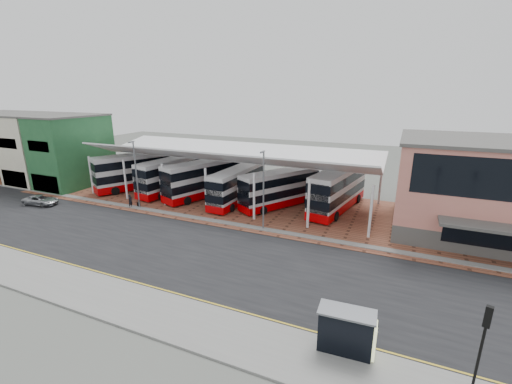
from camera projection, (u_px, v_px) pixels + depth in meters
ground at (215, 251)px, 29.96m from camera, size 140.00×140.00×0.00m
road at (209, 256)px, 29.08m from camera, size 120.00×14.00×0.02m
forecourt at (285, 209)px, 40.59m from camera, size 72.00×16.00×0.06m
sidewalk at (144, 308)px, 22.04m from camera, size 120.00×4.00×0.14m
north_kerb at (245, 226)px, 35.38m from camera, size 120.00×0.80×0.14m
yellow_line_near at (164, 293)px, 23.81m from camera, size 120.00×0.12×0.01m
yellow_line_far at (166, 290)px, 24.07m from camera, size 120.00×0.12×0.01m
canopy at (228, 155)px, 42.85m from camera, size 37.00×11.63×7.07m
terminal at (502, 189)px, 31.99m from camera, size 18.40×14.40×9.25m
shop_green at (73, 151)px, 49.69m from camera, size 6.40×10.20×10.22m
shop_cream at (43, 148)px, 52.20m from camera, size 6.40×10.20×10.22m
shop_brick at (15, 145)px, 54.70m from camera, size 6.40×10.20×10.22m
lamp_west at (136, 173)px, 39.62m from camera, size 0.16×0.90×8.07m
lamp_east at (263, 188)px, 33.45m from camera, size 0.16×0.90×8.07m
bus_0 at (139, 171)px, 48.60m from camera, size 8.16×11.94×4.97m
bus_1 at (173, 175)px, 46.91m from camera, size 4.21×11.54×4.65m
bus_2 at (204, 179)px, 44.74m from camera, size 6.40×11.70×4.73m
bus_3 at (236, 186)px, 42.34m from camera, size 2.90×10.53×4.31m
bus_4 at (280, 189)px, 40.94m from camera, size 7.44×10.37×4.36m
bus_5 at (338, 190)px, 39.80m from camera, size 4.72×12.06×4.85m
silver_car at (41, 200)px, 42.06m from camera, size 4.55×2.64×1.19m
pedestrian at (130, 201)px, 40.78m from camera, size 0.42×0.61×1.63m
suitcase at (139, 205)px, 41.23m from camera, size 0.33×0.23×0.56m
bus_shelter at (351, 330)px, 17.68m from camera, size 3.08×1.54×2.40m
traffic_signal_west at (484, 335)px, 15.30m from camera, size 0.35×0.31×4.37m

